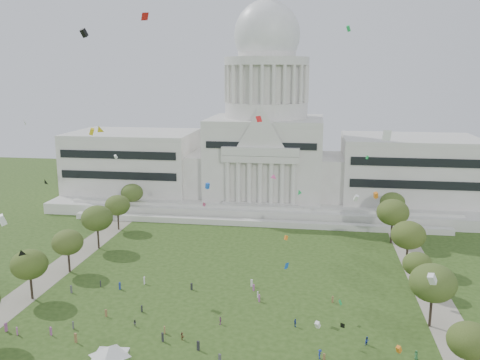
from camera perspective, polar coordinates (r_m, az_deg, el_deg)
ground at (r=101.21m, az=-4.00°, el=-18.92°), size 400.00×400.00×0.00m
capitol at (r=201.31m, az=2.90°, el=3.58°), size 160.00×64.50×91.30m
path_left at (r=142.77m, az=-20.71°, el=-10.11°), size 8.00×160.00×0.04m
path_right at (r=129.05m, az=21.05°, el=-12.56°), size 8.00×160.00×0.04m
row_tree_r_1 at (r=97.73m, az=24.39°, el=-16.12°), size 7.58×7.58×10.78m
row_tree_l_2 at (r=128.19m, az=-22.58°, el=-8.75°), size 8.42×8.42×11.97m
row_tree_r_2 at (r=113.21m, az=20.85°, el=-10.75°), size 9.55×9.55×13.58m
row_tree_l_3 at (r=141.41m, az=-18.79°, el=-6.65°), size 8.12×8.12×11.55m
row_tree_r_3 at (r=129.70m, az=19.30°, el=-8.92°), size 7.01×7.01×9.98m
row_tree_l_4 at (r=156.91m, az=-15.76°, el=-4.15°), size 9.29×9.29×13.21m
row_tree_r_4 at (r=143.49m, az=18.38°, el=-5.89°), size 9.19×9.19×13.06m
row_tree_l_5 at (r=174.03m, az=-13.59°, el=-2.77°), size 8.33×8.33×11.85m
row_tree_r_5 at (r=162.18m, az=16.78°, el=-3.49°), size 9.82×9.82×13.96m
row_tree_l_6 at (r=191.01m, az=-12.03°, el=-1.42°), size 8.19×8.19×11.64m
row_tree_r_6 at (r=180.06m, az=16.75°, el=-2.42°), size 8.42×8.42×11.97m
event_tent at (r=98.02m, az=-14.44°, el=-18.07°), size 8.58×8.58×4.46m
person_0 at (r=104.26m, az=19.18°, el=-18.06°), size 1.00×1.01×1.76m
person_2 at (r=106.17m, az=14.08°, el=-17.13°), size 1.03×0.95×1.80m
person_4 at (r=110.66m, az=-2.22°, el=-15.50°), size 0.73×1.09×1.72m
person_5 at (r=105.71m, az=-6.51°, el=-17.01°), size 1.43×1.52×1.62m
person_8 at (r=112.10m, az=-11.73°, el=-15.44°), size 0.81×0.59×1.50m
person_9 at (r=100.25m, az=8.97°, el=-18.75°), size 0.99×1.35×1.88m
person_10 at (r=110.25m, az=6.22°, el=-15.65°), size 0.93×1.18×1.78m
distant_crowd at (r=115.86m, az=-9.67°, el=-14.32°), size 66.87×34.65×1.94m
kite_swarm at (r=98.22m, az=-4.28°, el=-1.36°), size 84.22×106.82×62.59m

